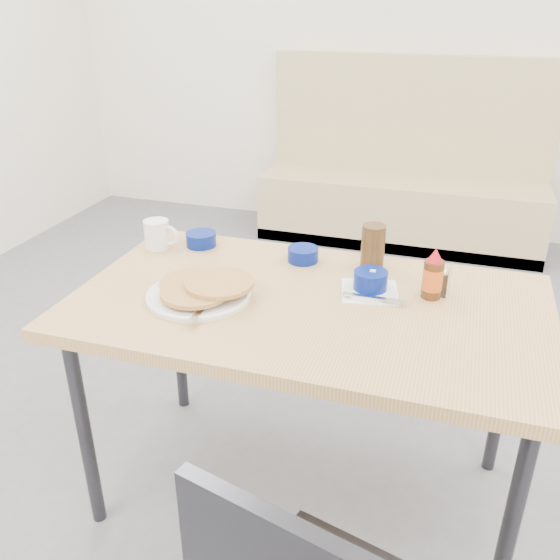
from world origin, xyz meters
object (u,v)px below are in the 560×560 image
(coffee_mug, at_px, (158,234))
(syrup_bottle, at_px, (433,277))
(pancake_plate, at_px, (201,290))
(butter_bowl, at_px, (303,255))
(grits_setting, at_px, (370,283))
(creamer_bowl, at_px, (201,239))
(booth_bench, at_px, (402,190))
(amber_tumbler, at_px, (373,246))
(dining_table, at_px, (308,318))
(condiment_caddy, at_px, (436,283))

(coffee_mug, distance_m, syrup_bottle, 0.97)
(pancake_plate, bearing_deg, coffee_mug, 134.64)
(coffee_mug, relative_size, butter_bowl, 1.25)
(grits_setting, bearing_deg, creamer_bowl, 163.97)
(butter_bowl, height_order, syrup_bottle, syrup_bottle)
(booth_bench, distance_m, grits_setting, 2.47)
(amber_tumbler, bearing_deg, butter_bowl, -173.88)
(booth_bench, relative_size, butter_bowl, 18.11)
(booth_bench, height_order, dining_table, booth_bench)
(syrup_bottle, bearing_deg, grits_setting, -172.52)
(grits_setting, relative_size, condiment_caddy, 2.10)
(amber_tumbler, bearing_deg, grits_setting, -81.99)
(dining_table, height_order, coffee_mug, coffee_mug)
(dining_table, height_order, condiment_caddy, condiment_caddy)
(dining_table, xyz_separation_m, coffee_mug, (-0.62, 0.23, 0.11))
(dining_table, height_order, pancake_plate, pancake_plate)
(grits_setting, bearing_deg, syrup_bottle, 7.48)
(pancake_plate, xyz_separation_m, amber_tumbler, (0.45, 0.37, 0.05))
(booth_bench, relative_size, creamer_bowl, 17.55)
(coffee_mug, distance_m, amber_tumbler, 0.76)
(amber_tumbler, xyz_separation_m, syrup_bottle, (0.21, -0.17, -0.00))
(grits_setting, bearing_deg, amber_tumbler, 98.01)
(grits_setting, bearing_deg, butter_bowl, 147.35)
(pancake_plate, bearing_deg, dining_table, 13.77)
(coffee_mug, xyz_separation_m, condiment_caddy, (0.97, -0.08, -0.02))
(booth_bench, relative_size, coffee_mug, 14.46)
(booth_bench, bearing_deg, syrup_bottle, -81.83)
(pancake_plate, xyz_separation_m, condiment_caddy, (0.67, 0.23, 0.01))
(dining_table, distance_m, condiment_caddy, 0.40)
(coffee_mug, xyz_separation_m, amber_tumbler, (0.75, 0.07, 0.02))
(creamer_bowl, distance_m, syrup_bottle, 0.84)
(condiment_caddy, bearing_deg, grits_setting, -162.22)
(amber_tumbler, bearing_deg, syrup_bottle, -38.94)
(booth_bench, bearing_deg, amber_tumbler, -86.45)
(dining_table, distance_m, syrup_bottle, 0.39)
(grits_setting, relative_size, syrup_bottle, 1.37)
(butter_bowl, relative_size, condiment_caddy, 1.02)
(coffee_mug, relative_size, syrup_bottle, 0.83)
(grits_setting, height_order, condiment_caddy, condiment_caddy)
(coffee_mug, height_order, amber_tumbler, amber_tumbler)
(butter_bowl, distance_m, amber_tumbler, 0.24)
(booth_bench, xyz_separation_m, creamer_bowl, (-0.48, -2.24, 0.43))
(creamer_bowl, relative_size, syrup_bottle, 0.69)
(pancake_plate, relative_size, butter_bowl, 3.21)
(creamer_bowl, xyz_separation_m, butter_bowl, (0.39, -0.02, -0.00))
(pancake_plate, distance_m, creamer_bowl, 0.41)
(condiment_caddy, bearing_deg, amber_tumbler, 150.42)
(pancake_plate, distance_m, condiment_caddy, 0.71)
(booth_bench, xyz_separation_m, coffee_mug, (-0.62, -2.30, 0.46))
(coffee_mug, distance_m, butter_bowl, 0.53)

